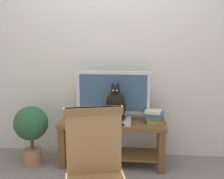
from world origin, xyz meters
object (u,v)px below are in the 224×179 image
(cat, at_px, (116,105))
(book_stack, at_px, (154,116))
(tv_stand, at_px, (112,135))
(tv, at_px, (113,94))
(media_box, at_px, (116,121))
(wooden_chair, at_px, (96,170))
(potted_plant, at_px, (31,128))

(cat, height_order, book_stack, cat)
(tv_stand, relative_size, cat, 2.85)
(tv_stand, bearing_deg, tv, 89.98)
(media_box, distance_m, book_stack, 0.44)
(media_box, relative_size, wooden_chair, 0.35)
(cat, height_order, wooden_chair, same)
(cat, relative_size, book_stack, 1.75)
(media_box, xyz_separation_m, wooden_chair, (-0.04, -1.20, 0.03))
(tv, relative_size, potted_plant, 1.21)
(wooden_chair, height_order, potted_plant, wooden_chair)
(cat, bearing_deg, tv_stand, 123.60)
(potted_plant, bearing_deg, tv_stand, 5.17)
(tv, xyz_separation_m, book_stack, (0.47, -0.07, -0.23))
(tv, xyz_separation_m, cat, (0.04, -0.15, -0.09))
(potted_plant, bearing_deg, tv, 10.19)
(potted_plant, bearing_deg, media_box, 2.03)
(tv_stand, height_order, media_box, media_box)
(cat, bearing_deg, wooden_chair, -92.02)
(cat, relative_size, potted_plant, 0.61)
(tv_stand, xyz_separation_m, media_box, (0.04, -0.05, 0.19))
(tv, relative_size, media_box, 2.43)
(tv, distance_m, cat, 0.18)
(tv, xyz_separation_m, media_box, (0.04, -0.13, -0.28))
(book_stack, relative_size, potted_plant, 0.35)
(tv, xyz_separation_m, potted_plant, (-0.94, -0.17, -0.38))
(media_box, xyz_separation_m, potted_plant, (-0.98, -0.03, -0.10))
(tv_stand, bearing_deg, cat, -56.40)
(wooden_chair, bearing_deg, tv, 89.98)
(tv, bearing_deg, media_box, -73.38)
(book_stack, xyz_separation_m, potted_plant, (-1.41, -0.10, -0.15))
(tv_stand, xyz_separation_m, potted_plant, (-0.94, -0.09, 0.09))
(cat, distance_m, potted_plant, 1.02)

